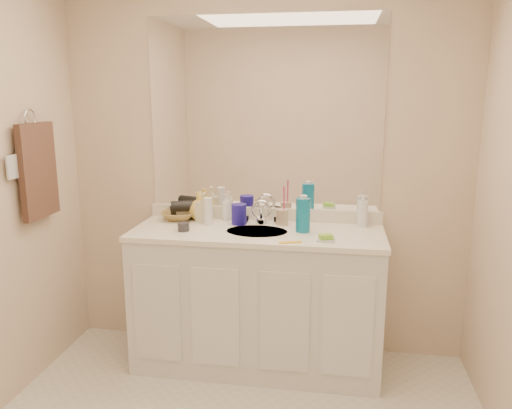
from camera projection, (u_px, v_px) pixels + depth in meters
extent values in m
cube|color=beige|center=(264.00, 171.00, 3.21)|extent=(2.60, 0.02, 2.40)
cube|color=silver|center=(257.00, 300.00, 3.11)|extent=(1.50, 0.55, 0.85)
cube|color=white|center=(257.00, 233.00, 3.02)|extent=(1.52, 0.57, 0.03)
cube|color=silver|center=(264.00, 214.00, 3.26)|extent=(1.52, 0.03, 0.08)
cylinder|color=beige|center=(257.00, 233.00, 3.00)|extent=(0.37, 0.37, 0.02)
cylinder|color=silver|center=(261.00, 215.00, 3.16)|extent=(0.02, 0.02, 0.11)
cube|color=white|center=(264.00, 114.00, 3.13)|extent=(1.48, 0.01, 1.20)
cylinder|color=#1C148E|center=(239.00, 214.00, 3.14)|extent=(0.10, 0.10, 0.13)
cylinder|color=tan|center=(282.00, 217.00, 3.13)|extent=(0.09, 0.09, 0.10)
cylinder|color=#D83967|center=(284.00, 202.00, 3.10)|extent=(0.01, 0.04, 0.20)
cylinder|color=#0D73A2|center=(303.00, 215.00, 2.96)|extent=(0.11, 0.11, 0.20)
cylinder|color=white|center=(363.00, 214.00, 3.08)|extent=(0.08, 0.08, 0.16)
cube|color=silver|center=(326.00, 240.00, 2.79)|extent=(0.10, 0.08, 0.01)
cube|color=#7BC730|center=(326.00, 237.00, 2.79)|extent=(0.09, 0.07, 0.03)
cube|color=yellow|center=(290.00, 242.00, 2.76)|extent=(0.13, 0.06, 0.01)
cylinder|color=#2E2D33|center=(184.00, 227.00, 3.00)|extent=(0.08, 0.08, 0.05)
cylinder|color=white|center=(208.00, 211.00, 3.13)|extent=(0.07, 0.07, 0.17)
imported|color=white|center=(227.00, 207.00, 3.25)|extent=(0.09, 0.09, 0.17)
imported|color=beige|center=(204.00, 207.00, 3.21)|extent=(0.11, 0.11, 0.19)
imported|color=#F9D660|center=(200.00, 206.00, 3.26)|extent=(0.19, 0.19, 0.18)
imported|color=olive|center=(179.00, 215.00, 3.27)|extent=(0.24, 0.24, 0.06)
cylinder|color=black|center=(182.00, 206.00, 3.25)|extent=(0.15, 0.11, 0.07)
torus|color=silver|center=(30.00, 118.00, 2.83)|extent=(0.01, 0.11, 0.11)
cube|color=#2F1F19|center=(38.00, 171.00, 2.89)|extent=(0.04, 0.32, 0.55)
cube|color=silver|center=(12.00, 167.00, 2.69)|extent=(0.01, 0.08, 0.13)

